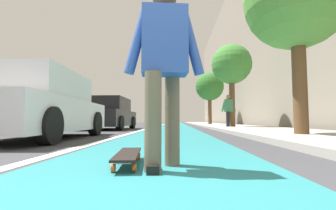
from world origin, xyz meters
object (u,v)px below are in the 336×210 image
at_px(skater_person, 164,62).
at_px(pedestrian_distant, 229,109).
at_px(skateboard, 128,155).
at_px(street_tree_mid, 231,65).
at_px(street_tree_far, 210,87).
at_px(parked_car_mid, 109,114).
at_px(traffic_light, 154,91).
at_px(parked_car_near, 39,107).

xyz_separation_m(skater_person, pedestrian_distant, (9.81, -2.74, 0.05)).
distance_m(skateboard, street_tree_mid, 10.72).
relative_size(skateboard, street_tree_far, 0.19).
xyz_separation_m(skateboard, street_tree_far, (17.64, -3.29, 3.19)).
relative_size(parked_car_mid, traffic_light, 0.96).
bearing_deg(street_tree_far, parked_car_near, 158.15).
xyz_separation_m(street_tree_mid, pedestrian_distant, (-0.04, 0.20, -2.28)).
distance_m(skateboard, skater_person, 0.92).
xyz_separation_m(skater_person, parked_car_mid, (8.74, 3.06, -0.24)).
relative_size(traffic_light, street_tree_mid, 0.97).
bearing_deg(traffic_light, skater_person, -174.05).
bearing_deg(parked_car_near, street_tree_mid, -40.99).
relative_size(parked_car_near, street_tree_mid, 0.97).
distance_m(skateboard, pedestrian_distant, 10.18).
distance_m(parked_car_near, traffic_light, 14.33).
distance_m(parked_car_near, street_tree_mid, 9.36).
distance_m(skater_person, pedestrian_distant, 10.19).
bearing_deg(parked_car_near, skateboard, -137.88).
distance_m(street_tree_mid, pedestrian_distant, 2.29).
bearing_deg(skateboard, parked_car_mid, 17.56).
bearing_deg(skateboard, street_tree_far, -10.55).
distance_m(parked_car_mid, street_tree_far, 11.16).
distance_m(skater_person, street_tree_mid, 10.54).
xyz_separation_m(parked_car_near, pedestrian_distant, (6.76, -5.71, 0.27)).
bearing_deg(parked_car_near, pedestrian_distant, -40.20).
relative_size(parked_car_near, traffic_light, 1.00).
xyz_separation_m(parked_car_mid, street_tree_far, (9.05, -6.00, 2.58)).
height_order(traffic_light, pedestrian_distant, traffic_light).
bearing_deg(skater_person, parked_car_near, 44.22).
bearing_deg(skater_person, pedestrian_distant, -15.63).
distance_m(skater_person, street_tree_far, 18.18).
relative_size(street_tree_far, pedestrian_distant, 2.62).
bearing_deg(parked_car_mid, parked_car_near, -179.04).
distance_m(traffic_light, street_tree_mid, 8.72).
height_order(parked_car_mid, traffic_light, traffic_light).
bearing_deg(pedestrian_distant, parked_car_near, 139.80).
xyz_separation_m(skater_person, street_tree_far, (17.79, -2.94, 2.34)).
bearing_deg(skateboard, pedestrian_distant, -17.74).
bearing_deg(street_tree_mid, pedestrian_distant, 101.10).
bearing_deg(parked_car_near, parked_car_mid, 0.96).
relative_size(skateboard, pedestrian_distant, 0.50).
height_order(skater_person, pedestrian_distant, pedestrian_distant).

